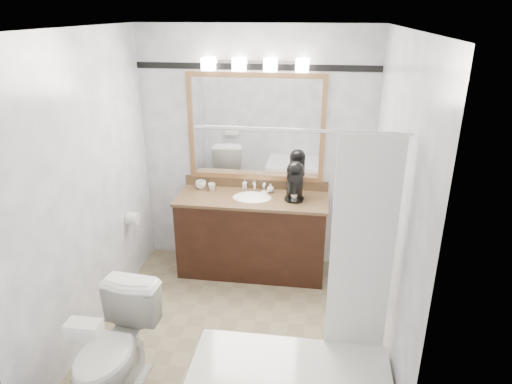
# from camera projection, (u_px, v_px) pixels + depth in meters

# --- Properties ---
(room) EXTENTS (2.42, 2.62, 2.52)m
(room) POSITION_uv_depth(u_px,v_px,m) (232.00, 199.00, 3.53)
(room) COLOR gray
(room) RESTS_ON ground
(vanity) EXTENTS (1.53, 0.58, 0.97)m
(vanity) POSITION_uv_depth(u_px,v_px,m) (252.00, 233.00, 4.77)
(vanity) COLOR black
(vanity) RESTS_ON ground
(mirror) EXTENTS (1.40, 0.04, 1.10)m
(mirror) POSITION_uv_depth(u_px,v_px,m) (256.00, 128.00, 4.61)
(mirror) COLOR #A8774C
(mirror) RESTS_ON room
(vanity_light_bar) EXTENTS (1.02, 0.14, 0.12)m
(vanity_light_bar) POSITION_uv_depth(u_px,v_px,m) (255.00, 64.00, 4.33)
(vanity_light_bar) COLOR silver
(vanity_light_bar) RESTS_ON room
(accent_stripe) EXTENTS (2.40, 0.01, 0.06)m
(accent_stripe) POSITION_uv_depth(u_px,v_px,m) (256.00, 67.00, 4.40)
(accent_stripe) COLOR black
(accent_stripe) RESTS_ON room
(tp_roll) EXTENTS (0.11, 0.12, 0.12)m
(tp_roll) POSITION_uv_depth(u_px,v_px,m) (133.00, 219.00, 4.49)
(tp_roll) COLOR white
(tp_roll) RESTS_ON room
(toilet) EXTENTS (0.51, 0.81, 0.79)m
(toilet) POSITION_uv_depth(u_px,v_px,m) (114.00, 351.00, 3.20)
(toilet) COLOR white
(toilet) RESTS_ON ground
(tissue_box) EXTENTS (0.21, 0.12, 0.09)m
(tissue_box) POSITION_uv_depth(u_px,v_px,m) (84.00, 328.00, 2.75)
(tissue_box) COLOR white
(tissue_box) RESTS_ON toilet
(coffee_maker) EXTENTS (0.20, 0.25, 0.38)m
(coffee_maker) POSITION_uv_depth(u_px,v_px,m) (295.00, 180.00, 4.52)
(coffee_maker) COLOR black
(coffee_maker) RESTS_ON vanity
(cup_left) EXTENTS (0.13, 0.13, 0.09)m
(cup_left) POSITION_uv_depth(u_px,v_px,m) (201.00, 185.00, 4.82)
(cup_left) COLOR white
(cup_left) RESTS_ON vanity
(cup_right) EXTENTS (0.09, 0.09, 0.07)m
(cup_right) POSITION_uv_depth(u_px,v_px,m) (212.00, 187.00, 4.78)
(cup_right) COLOR white
(cup_right) RESTS_ON vanity
(soap_bottle_a) EXTENTS (0.05, 0.05, 0.10)m
(soap_bottle_a) POSITION_uv_depth(u_px,v_px,m) (244.00, 184.00, 4.81)
(soap_bottle_a) COLOR white
(soap_bottle_a) RESTS_ON vanity
(soap_bottle_b) EXTENTS (0.09, 0.09, 0.10)m
(soap_bottle_b) POSITION_uv_depth(u_px,v_px,m) (270.00, 188.00, 4.72)
(soap_bottle_b) COLOR white
(soap_bottle_b) RESTS_ON vanity
(soap_bar) EXTENTS (0.08, 0.07, 0.02)m
(soap_bar) POSITION_uv_depth(u_px,v_px,m) (265.00, 192.00, 4.70)
(soap_bar) COLOR beige
(soap_bar) RESTS_ON vanity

